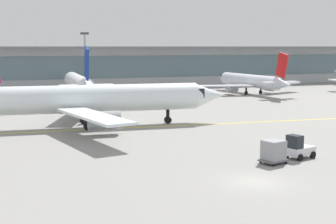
{
  "coord_description": "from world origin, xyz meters",
  "views": [
    {
      "loc": [
        -17.4,
        -29.65,
        9.59
      ],
      "look_at": [
        -0.69,
        16.37,
        3.0
      ],
      "focal_mm": 52.13,
      "sensor_mm": 36.0,
      "label": 1
    }
  ],
  "objects_px": {
    "taxiing_regional_jet": "(97,99)",
    "cargo_dolly_lead": "(274,151)",
    "apron_light_mast_1": "(85,59)",
    "gate_airplane_3": "(250,81)",
    "baggage_tug": "(298,148)",
    "gate_airplane_2": "(78,83)"
  },
  "relations": [
    {
      "from": "gate_airplane_2",
      "to": "cargo_dolly_lead",
      "type": "xyz_separation_m",
      "value": [
        6.73,
        -54.78,
        -1.87
      ]
    },
    {
      "from": "gate_airplane_2",
      "to": "baggage_tug",
      "type": "xyz_separation_m",
      "value": [
        9.75,
        -53.93,
        -2.03
      ]
    },
    {
      "from": "cargo_dolly_lead",
      "to": "taxiing_regional_jet",
      "type": "bearing_deg",
      "value": 96.71
    },
    {
      "from": "baggage_tug",
      "to": "apron_light_mast_1",
      "type": "relative_size",
      "value": 0.23
    },
    {
      "from": "baggage_tug",
      "to": "gate_airplane_2",
      "type": "bearing_deg",
      "value": 84.55
    },
    {
      "from": "baggage_tug",
      "to": "cargo_dolly_lead",
      "type": "relative_size",
      "value": 1.17
    },
    {
      "from": "taxiing_regional_jet",
      "to": "apron_light_mast_1",
      "type": "xyz_separation_m",
      "value": [
        7.44,
        48.25,
        3.7
      ]
    },
    {
      "from": "gate_airplane_3",
      "to": "apron_light_mast_1",
      "type": "distance_m",
      "value": 35.69
    },
    {
      "from": "cargo_dolly_lead",
      "to": "apron_light_mast_1",
      "type": "bearing_deg",
      "value": 76.11
    },
    {
      "from": "gate_airplane_3",
      "to": "baggage_tug",
      "type": "relative_size",
      "value": 9.02
    },
    {
      "from": "baggage_tug",
      "to": "taxiing_regional_jet",
      "type": "bearing_deg",
      "value": 103.58
    },
    {
      "from": "gate_airplane_3",
      "to": "apron_light_mast_1",
      "type": "xyz_separation_m",
      "value": [
        -30.42,
        18.14,
        4.41
      ]
    },
    {
      "from": "taxiing_regional_jet",
      "to": "cargo_dolly_lead",
      "type": "relative_size",
      "value": 13.53
    },
    {
      "from": "gate_airplane_3",
      "to": "baggage_tug",
      "type": "bearing_deg",
      "value": 150.37
    },
    {
      "from": "gate_airplane_2",
      "to": "gate_airplane_3",
      "type": "height_order",
      "value": "gate_airplane_2"
    },
    {
      "from": "gate_airplane_2",
      "to": "baggage_tug",
      "type": "bearing_deg",
      "value": -167.06
    },
    {
      "from": "baggage_tug",
      "to": "gate_airplane_3",
      "type": "bearing_deg",
      "value": 48.85
    },
    {
      "from": "apron_light_mast_1",
      "to": "gate_airplane_2",
      "type": "bearing_deg",
      "value": -104.69
    },
    {
      "from": "apron_light_mast_1",
      "to": "taxiing_regional_jet",
      "type": "bearing_deg",
      "value": -98.77
    },
    {
      "from": "gate_airplane_3",
      "to": "taxiing_regional_jet",
      "type": "distance_m",
      "value": 48.38
    },
    {
      "from": "taxiing_regional_jet",
      "to": "cargo_dolly_lead",
      "type": "distance_m",
      "value": 25.57
    },
    {
      "from": "baggage_tug",
      "to": "cargo_dolly_lead",
      "type": "height_order",
      "value": "baggage_tug"
    }
  ]
}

